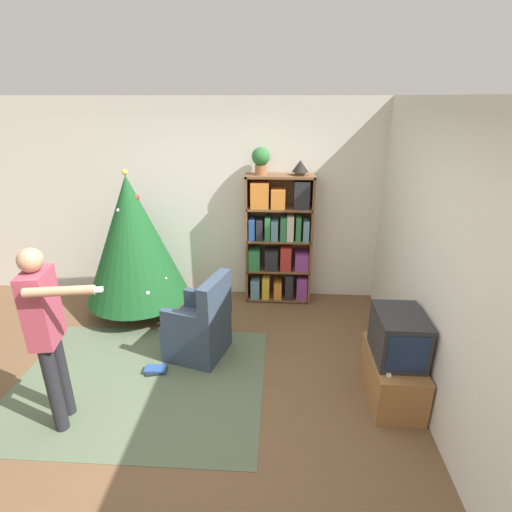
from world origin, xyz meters
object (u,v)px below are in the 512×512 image
object	(u,v)px
standing_person	(47,326)
television	(399,336)
christmas_tree	(133,239)
armchair	(200,328)
table_lamp	(300,167)
potted_plant	(261,159)
bookshelf	(279,240)

from	to	relation	value
standing_person	television	bearing A→B (deg)	89.96
television	christmas_tree	size ratio (longest dim) A/B	0.30
armchair	table_lamp	distance (m)	2.24
television	potted_plant	size ratio (longest dim) A/B	1.65
television	potted_plant	world-z (taller)	potted_plant
television	table_lamp	distance (m)	2.34
bookshelf	table_lamp	size ratio (longest dim) A/B	8.48
bookshelf	television	distance (m)	2.15
television	armchair	distance (m)	1.97
christmas_tree	standing_person	distance (m)	1.88
potted_plant	television	bearing A→B (deg)	-55.17
armchair	television	bearing A→B (deg)	89.93
table_lamp	television	bearing A→B (deg)	-66.29
armchair	christmas_tree	bearing A→B (deg)	-116.15
standing_person	christmas_tree	bearing A→B (deg)	169.88
armchair	potted_plant	world-z (taller)	potted_plant
television	armchair	bearing A→B (deg)	163.68
christmas_tree	table_lamp	size ratio (longest dim) A/B	9.13
potted_plant	table_lamp	xyz separation A→B (m)	(0.48, 0.00, -0.09)
television	table_lamp	bearing A→B (deg)	113.71
bookshelf	christmas_tree	xyz separation A→B (m)	(-1.76, -0.44, 0.13)
standing_person	potted_plant	distance (m)	2.96
christmas_tree	armchair	world-z (taller)	christmas_tree
christmas_tree	standing_person	world-z (taller)	christmas_tree
bookshelf	potted_plant	size ratio (longest dim) A/B	5.15
potted_plant	table_lamp	bearing A→B (deg)	0.00
standing_person	potted_plant	world-z (taller)	potted_plant
bookshelf	standing_person	distance (m)	2.93
television	standing_person	distance (m)	2.89
christmas_tree	potted_plant	xyz separation A→B (m)	(1.52, 0.45, 0.90)
television	bookshelf	bearing A→B (deg)	119.64
bookshelf	armchair	bearing A→B (deg)	-121.67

